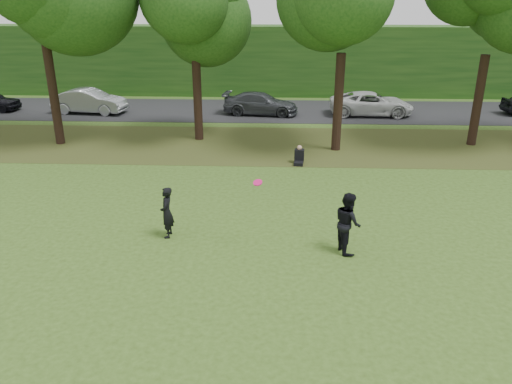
% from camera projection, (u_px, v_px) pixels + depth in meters
% --- Properties ---
extents(ground, '(120.00, 120.00, 0.00)m').
position_uv_depth(ground, '(233.00, 281.00, 13.33)').
color(ground, '#334B17').
rests_on(ground, ground).
extents(leaf_litter, '(60.00, 7.00, 0.01)m').
position_uv_depth(leaf_litter, '(255.00, 145.00, 25.40)').
color(leaf_litter, '#423817').
rests_on(leaf_litter, ground).
extents(street, '(70.00, 7.00, 0.02)m').
position_uv_depth(street, '(261.00, 110.00, 32.83)').
color(street, black).
rests_on(street, ground).
extents(far_hedge, '(70.00, 3.00, 5.00)m').
position_uv_depth(far_hedge, '(264.00, 60.00, 37.48)').
color(far_hedge, '#194313').
rests_on(far_hedge, ground).
extents(player_left, '(0.41, 0.61, 1.65)m').
position_uv_depth(player_left, '(167.00, 212.00, 15.48)').
color(player_left, black).
rests_on(player_left, ground).
extents(player_right, '(0.91, 1.05, 1.85)m').
position_uv_depth(player_right, '(348.00, 223.00, 14.56)').
color(player_right, black).
rests_on(player_right, ground).
extents(parked_cars, '(39.33, 2.91, 1.53)m').
position_uv_depth(parked_cars, '(269.00, 103.00, 31.64)').
color(parked_cars, black).
rests_on(parked_cars, street).
extents(frisbee, '(0.35, 0.33, 0.17)m').
position_uv_depth(frisbee, '(258.00, 183.00, 14.34)').
color(frisbee, '#DD1269').
rests_on(frisbee, ground).
extents(seated_person, '(0.49, 0.77, 0.83)m').
position_uv_depth(seated_person, '(299.00, 157.00, 22.46)').
color(seated_person, black).
rests_on(seated_person, ground).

